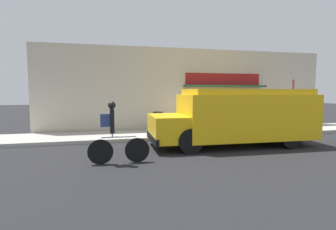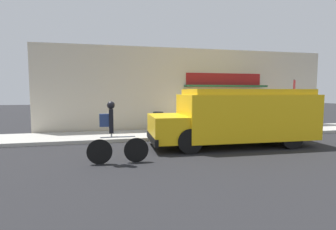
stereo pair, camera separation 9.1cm
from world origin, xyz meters
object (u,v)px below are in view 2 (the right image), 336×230
at_px(stop_sign_post, 294,96).
at_px(school_bus, 238,116).
at_px(trash_bin, 158,122).
at_px(cyclist, 114,134).

bearing_deg(stop_sign_post, school_bus, -152.10).
height_order(school_bus, stop_sign_post, stop_sign_post).
bearing_deg(stop_sign_post, trash_bin, 172.31).
relative_size(school_bus, trash_bin, 6.52).
distance_m(cyclist, stop_sign_post, 9.73).
relative_size(cyclist, trash_bin, 1.88).
bearing_deg(trash_bin, cyclist, -115.18).
height_order(school_bus, trash_bin, school_bus).
height_order(stop_sign_post, trash_bin, stop_sign_post).
xyz_separation_m(school_bus, trash_bin, (-2.47, 3.15, -0.51)).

